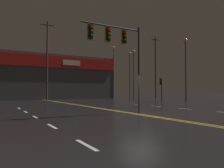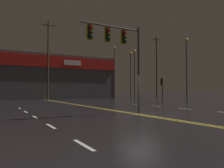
{
  "view_description": "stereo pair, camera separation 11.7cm",
  "coord_description": "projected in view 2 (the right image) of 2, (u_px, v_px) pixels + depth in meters",
  "views": [
    {
      "loc": [
        -8.25,
        -10.9,
        1.46
      ],
      "look_at": [
        0.0,
        3.54,
        2.0
      ],
      "focal_mm": 35.0,
      "sensor_mm": 36.0,
      "label": 1
    },
    {
      "loc": [
        -8.15,
        -10.96,
        1.46
      ],
      "look_at": [
        0.0,
        3.54,
        2.0
      ],
      "focal_mm": 35.0,
      "sensor_mm": 36.0,
      "label": 2
    }
  ],
  "objects": [
    {
      "name": "ground_plane",
      "position": [
        140.0,
        115.0,
        13.49
      ],
      "size": [
        200.0,
        200.0,
        0.0
      ],
      "primitive_type": "plane",
      "color": "black"
    },
    {
      "name": "streetlight_far_right",
      "position": [
        115.0,
        66.0,
        43.62
      ],
      "size": [
        0.56,
        0.56,
        10.46
      ],
      "color": "#59595E",
      "rests_on": "ground"
    },
    {
      "name": "building_backdrop",
      "position": [
        39.0,
        78.0,
        41.2
      ],
      "size": [
        27.27,
        10.23,
        7.92
      ],
      "color": "#4C4C51",
      "rests_on": "ground"
    },
    {
      "name": "streetlight_far_median",
      "position": [
        187.0,
        61.0,
        30.22
      ],
      "size": [
        0.56,
        0.56,
        8.81
      ],
      "color": "#59595E",
      "rests_on": "ground"
    },
    {
      "name": "traffic_signal_corner_northeast",
      "position": [
        162.0,
        84.0,
        30.15
      ],
      "size": [
        0.42,
        0.36,
        3.29
      ],
      "color": "#38383D",
      "rests_on": "ground"
    },
    {
      "name": "streetlight_far_left",
      "position": [
        135.0,
        67.0,
        37.77
      ],
      "size": [
        0.56,
        0.56,
        8.62
      ],
      "color": "#59595E",
      "rests_on": "ground"
    },
    {
      "name": "streetlight_near_right",
      "position": [
        131.0,
        69.0,
        41.45
      ],
      "size": [
        0.56,
        0.56,
        8.93
      ],
      "color": "#59595E",
      "rests_on": "ground"
    },
    {
      "name": "utility_pole_row",
      "position": [
        58.0,
        61.0,
        35.85
      ],
      "size": [
        46.12,
        0.26,
        12.99
      ],
      "color": "#4C3828",
      "rests_on": "ground"
    },
    {
      "name": "traffic_signal_median",
      "position": [
        116.0,
        43.0,
        13.78
      ],
      "size": [
        4.22,
        0.36,
        5.76
      ],
      "color": "#38383D",
      "rests_on": "ground"
    },
    {
      "name": "road_markings",
      "position": [
        176.0,
        116.0,
        12.63
      ],
      "size": [
        17.55,
        60.0,
        0.01
      ],
      "color": "gold",
      "rests_on": "ground"
    }
  ]
}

